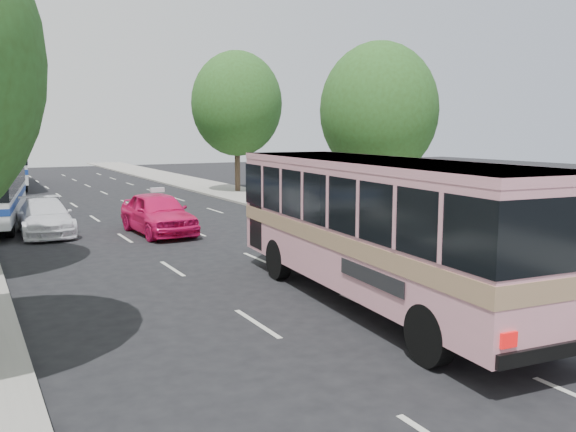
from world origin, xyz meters
TOP-DOWN VIEW (x-y plane):
  - ground at (0.00, 0.00)m, footprint 120.00×120.00m
  - sidewalk_right at (8.50, 20.00)m, footprint 4.00×90.00m
  - tree_right_near at (8.78, 7.94)m, footprint 5.10×5.10m
  - tree_right_far at (9.08, 23.94)m, footprint 6.00×6.00m
  - pink_bus at (1.30, -2.02)m, footprint 3.67×11.13m
  - pink_taxi at (-0.45, 10.39)m, footprint 2.23×5.07m
  - white_pickup at (-4.50, 12.42)m, footprint 2.07×4.88m
  - taxi_roof_sign at (-0.45, 10.39)m, footprint 0.56×0.20m

SIDE VIEW (x-z plane):
  - ground at x=0.00m, z-range 0.00..0.00m
  - sidewalk_right at x=8.50m, z-range 0.00..0.12m
  - white_pickup at x=-4.50m, z-range 0.00..1.40m
  - pink_taxi at x=-0.45m, z-range 0.00..1.70m
  - taxi_roof_sign at x=-0.45m, z-range 1.70..1.88m
  - pink_bus at x=1.30m, z-range 0.43..3.92m
  - tree_right_near at x=8.78m, z-range 1.23..9.18m
  - tree_right_far at x=9.08m, z-range 1.45..10.80m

